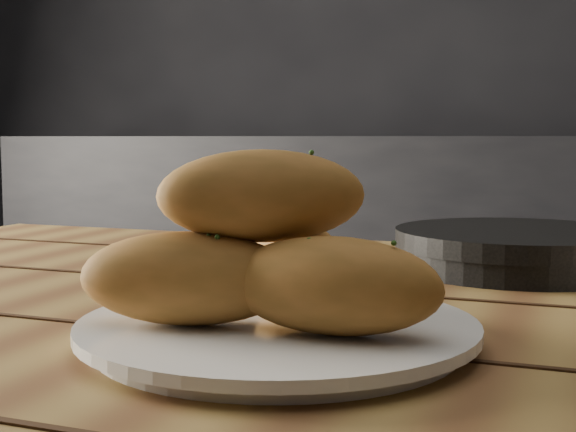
% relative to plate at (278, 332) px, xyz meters
% --- Properties ---
extents(back_wall, '(4.00, 0.04, 2.70)m').
position_rel_plate_xyz_m(back_wall, '(-0.24, 2.23, 0.59)').
color(back_wall, black).
rests_on(back_wall, ground).
extents(counter, '(2.80, 0.60, 0.90)m').
position_rel_plate_xyz_m(counter, '(-0.24, 1.93, -0.31)').
color(counter, black).
rests_on(counter, ground).
extents(plate, '(0.28, 0.28, 0.02)m').
position_rel_plate_xyz_m(plate, '(0.00, 0.00, 0.00)').
color(plate, white).
rests_on(plate, table).
extents(bread_rolls, '(0.26, 0.22, 0.12)m').
position_rel_plate_xyz_m(bread_rolls, '(-0.01, -0.00, 0.05)').
color(bread_rolls, '#A6682E').
rests_on(bread_rolls, plate).
extents(skillet, '(0.40, 0.27, 0.05)m').
position_rel_plate_xyz_m(skillet, '(0.13, 0.40, 0.01)').
color(skillet, black).
rests_on(skillet, table).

